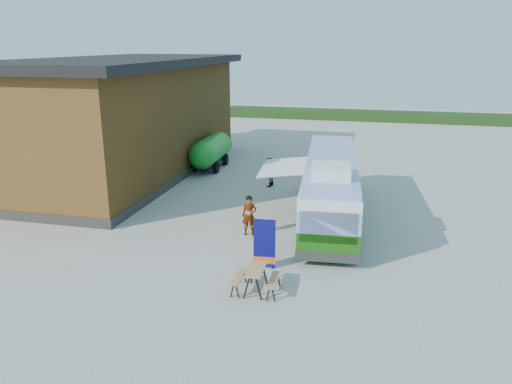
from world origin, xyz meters
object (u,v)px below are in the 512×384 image
(person_b, at_px, (268,172))
(bus, at_px, (330,185))
(slurry_tanker, at_px, (211,150))
(picnic_table, at_px, (256,274))
(banner, at_px, (264,248))
(person_a, at_px, (249,216))

(person_b, bearing_deg, bus, 46.28)
(slurry_tanker, bearing_deg, picnic_table, -68.17)
(banner, height_order, person_b, banner)
(person_a, bearing_deg, banner, -76.52)
(picnic_table, relative_size, slurry_tanker, 0.26)
(person_a, relative_size, slurry_tanker, 0.30)
(picnic_table, relative_size, person_a, 0.87)
(bus, height_order, banner, bus)
(banner, height_order, picnic_table, banner)
(person_a, bearing_deg, slurry_tanker, 105.97)
(person_b, bearing_deg, picnic_table, 16.88)
(person_a, relative_size, person_b, 1.04)
(banner, xyz_separation_m, person_b, (-2.28, 11.25, 0.06))
(picnic_table, xyz_separation_m, person_a, (-1.57, 5.21, 0.26))
(person_a, height_order, person_b, person_a)
(picnic_table, distance_m, slurry_tanker, 18.20)
(slurry_tanker, bearing_deg, person_a, -65.35)
(person_b, bearing_deg, banner, 17.96)
(bus, height_order, picnic_table, bus)
(person_b, xyz_separation_m, slurry_tanker, (-4.82, 3.48, 0.40))
(bus, relative_size, picnic_table, 7.51)
(picnic_table, bearing_deg, banner, 91.74)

